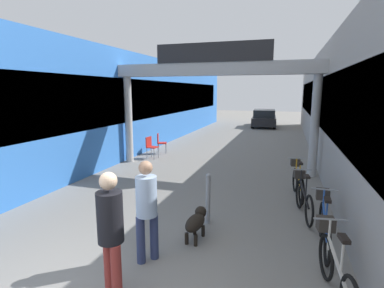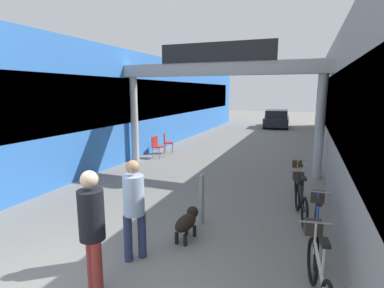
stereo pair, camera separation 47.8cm
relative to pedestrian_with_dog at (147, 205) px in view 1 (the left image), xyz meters
name	(u,v)px [view 1 (the left image)]	position (x,y,z in m)	size (l,w,h in m)	color
storefront_left	(130,103)	(-5.51, 9.41, 1.20)	(3.00, 26.00, 4.32)	blue
storefront_right	(356,106)	(4.67, 9.41, 1.20)	(3.00, 26.00, 4.32)	#9E9993
arcade_sign_gateway	(213,80)	(-0.42, 6.13, 2.15)	(7.40, 0.47, 4.35)	#B2B2B2
pedestrian_with_dog	(147,205)	(0.00, 0.00, 0.00)	(0.48, 0.48, 1.69)	navy
pedestrian_companion	(111,228)	(-0.05, -0.96, 0.04)	(0.47, 0.47, 1.75)	#99332D
dog_on_leash	(196,221)	(0.55, 0.95, -0.62)	(0.34, 0.76, 0.55)	black
bicycle_silver_nearest	(335,266)	(2.79, -0.02, -0.53)	(0.46, 1.68, 0.98)	black
bicycle_blue_second	(324,223)	(2.80, 1.38, -0.53)	(0.46, 1.69, 0.98)	black
bicycle_black_third	(303,196)	(2.50, 2.76, -0.53)	(0.46, 1.68, 0.98)	black
bicycle_orange_farthest	(298,180)	(2.42, 3.97, -0.53)	(0.46, 1.68, 0.98)	black
bollard_post_metal	(208,198)	(0.59, 1.66, -0.41)	(0.10, 0.10, 1.09)	gray
cafe_chair_red_nearer	(151,145)	(-3.24, 6.96, -0.42)	(0.44, 0.44, 0.89)	gray
cafe_chair_red_farther	(160,141)	(-3.26, 7.97, -0.42)	(0.51, 0.51, 0.89)	gray
parked_car_black	(264,118)	(0.38, 19.79, -0.32)	(1.97, 4.09, 1.33)	black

